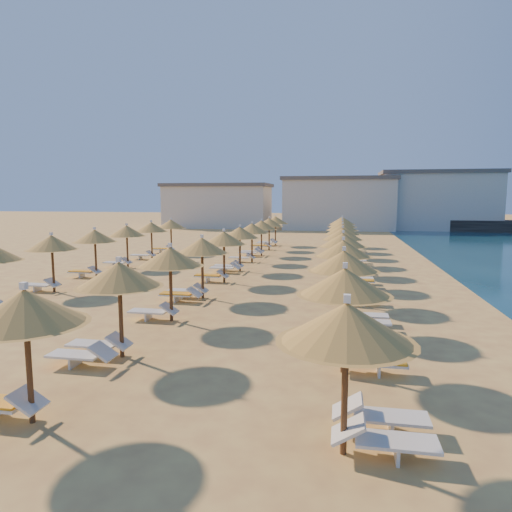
% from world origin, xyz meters
% --- Properties ---
extents(ground, '(220.00, 220.00, 0.00)m').
position_xyz_m(ground, '(0.00, 0.00, 0.00)').
color(ground, '#E0BD62').
rests_on(ground, ground).
extents(hotel_blocks, '(46.83, 10.07, 8.10)m').
position_xyz_m(hotel_blocks, '(3.09, 46.14, 3.70)').
color(hotel_blocks, beige).
rests_on(hotel_blocks, ground).
extents(parasol_row_east, '(2.43, 37.05, 2.86)m').
position_xyz_m(parasol_row_east, '(3.85, 4.72, 2.32)').
color(parasol_row_east, brown).
rests_on(parasol_row_east, ground).
extents(parasol_row_west, '(2.43, 37.05, 2.86)m').
position_xyz_m(parasol_row_west, '(-2.28, 4.72, 2.32)').
color(parasol_row_west, brown).
rests_on(parasol_row_west, ground).
extents(parasol_row_inland, '(2.43, 21.66, 2.86)m').
position_xyz_m(parasol_row_inland, '(-9.64, 4.72, 2.32)').
color(parasol_row_inland, brown).
rests_on(parasol_row_inland, ground).
extents(loungers, '(16.70, 35.24, 0.66)m').
position_xyz_m(loungers, '(-1.17, 4.60, 0.34)').
color(loungers, silver).
rests_on(loungers, ground).
extents(beachgoer_c, '(1.19, 1.00, 1.90)m').
position_xyz_m(beachgoer_c, '(4.11, 9.00, 0.95)').
color(beachgoer_c, tan).
rests_on(beachgoer_c, ground).
extents(beachgoer_b, '(1.02, 1.00, 1.66)m').
position_xyz_m(beachgoer_b, '(3.41, 6.98, 0.83)').
color(beachgoer_b, tan).
rests_on(beachgoer_b, ground).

